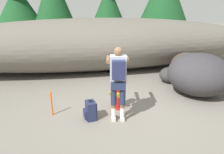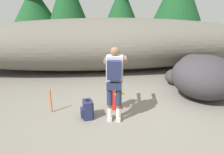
% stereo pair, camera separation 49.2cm
% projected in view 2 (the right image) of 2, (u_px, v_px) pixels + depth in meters
% --- Properties ---
extents(ground_plane, '(56.00, 56.00, 0.04)m').
position_uv_depth(ground_plane, '(124.00, 113.00, 5.22)').
color(ground_plane, slate).
extents(dirt_embankment, '(14.52, 3.20, 2.10)m').
position_uv_depth(dirt_embankment, '(107.00, 44.00, 8.67)').
color(dirt_embankment, '#666056').
rests_on(dirt_embankment, ground_plane).
extents(fire_hydrant, '(0.41, 0.36, 0.81)m').
position_uv_depth(fire_hydrant, '(116.00, 95.00, 5.33)').
color(fire_hydrant, red).
rests_on(fire_hydrant, ground_plane).
extents(utility_worker, '(0.64, 1.03, 1.68)m').
position_uv_depth(utility_worker, '(115.00, 75.00, 4.60)').
color(utility_worker, beige).
rests_on(utility_worker, ground_plane).
extents(spare_backpack, '(0.31, 0.32, 0.47)m').
position_uv_depth(spare_backpack, '(87.00, 110.00, 4.89)').
color(spare_backpack, '#23284C').
rests_on(spare_backpack, ground_plane).
extents(boulder_large, '(2.55, 2.55, 1.24)m').
position_uv_depth(boulder_large, '(204.00, 77.00, 5.92)').
color(boulder_large, '#363437').
rests_on(boulder_large, ground_plane).
extents(boulder_mid, '(1.41, 1.46, 0.97)m').
position_uv_depth(boulder_mid, '(194.00, 68.00, 7.28)').
color(boulder_mid, '#3E342E').
rests_on(boulder_mid, ground_plane).
extents(boulder_small, '(0.83, 0.81, 0.53)m').
position_uv_depth(boulder_small, '(176.00, 77.00, 7.06)').
color(boulder_small, '#343432').
rests_on(boulder_small, ground_plane).
extents(boulder_outlier, '(0.78, 0.78, 0.36)m').
position_uv_depth(boulder_outlier, '(200.00, 82.00, 6.80)').
color(boulder_outlier, '#3F3829').
rests_on(boulder_outlier, ground_plane).
extents(survey_stake, '(0.04, 0.04, 0.60)m').
position_uv_depth(survey_stake, '(51.00, 101.00, 5.14)').
color(survey_stake, '#E55914').
rests_on(survey_stake, ground_plane).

